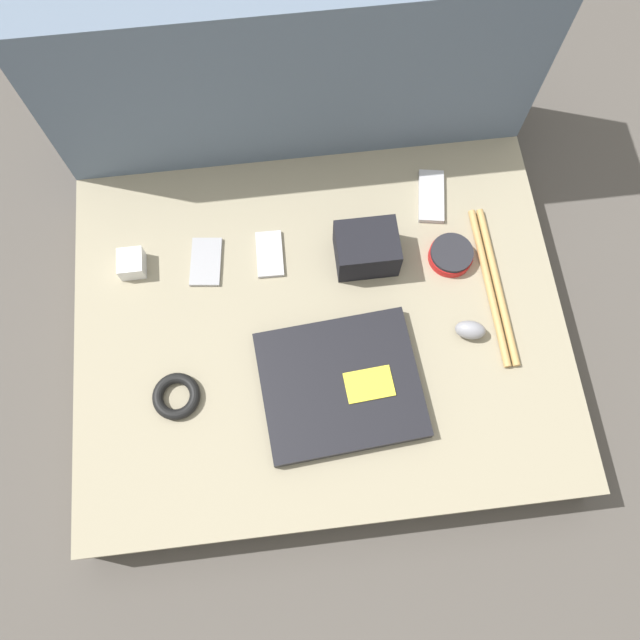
# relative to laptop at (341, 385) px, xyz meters

# --- Properties ---
(ground_plane) EXTENTS (8.00, 8.00, 0.00)m
(ground_plane) POSITION_rel_laptop_xyz_m (-0.02, 0.13, -0.13)
(ground_plane) COLOR #4C4742
(couch_seat) EXTENTS (0.97, 0.78, 0.12)m
(couch_seat) POSITION_rel_laptop_xyz_m (-0.02, 0.13, -0.07)
(couch_seat) COLOR gray
(couch_seat) RESTS_ON ground_plane
(couch_backrest) EXTENTS (0.97, 0.20, 0.52)m
(couch_backrest) POSITION_rel_laptop_xyz_m (-0.02, 0.62, 0.13)
(couch_backrest) COLOR slate
(couch_backrest) RESTS_ON ground_plane
(laptop) EXTENTS (0.32, 0.28, 0.03)m
(laptop) POSITION_rel_laptop_xyz_m (0.00, 0.00, 0.00)
(laptop) COLOR black
(laptop) RESTS_ON couch_seat
(computer_mouse) EXTENTS (0.07, 0.05, 0.04)m
(computer_mouse) POSITION_rel_laptop_xyz_m (0.27, 0.08, 0.01)
(computer_mouse) COLOR gray
(computer_mouse) RESTS_ON couch_seat
(speaker_puck) EXTENTS (0.09, 0.09, 0.03)m
(speaker_puck) POSITION_rel_laptop_xyz_m (0.26, 0.24, 0.00)
(speaker_puck) COLOR red
(speaker_puck) RESTS_ON couch_seat
(phone_silver) EXTENTS (0.06, 0.10, 0.01)m
(phone_silver) POSITION_rel_laptop_xyz_m (-0.11, 0.29, -0.01)
(phone_silver) COLOR #B7B7BC
(phone_silver) RESTS_ON couch_seat
(phone_black) EXTENTS (0.07, 0.11, 0.01)m
(phone_black) POSITION_rel_laptop_xyz_m (-0.24, 0.29, -0.01)
(phone_black) COLOR #99999E
(phone_black) RESTS_ON couch_seat
(phone_small) EXTENTS (0.07, 0.13, 0.01)m
(phone_small) POSITION_rel_laptop_xyz_m (0.24, 0.39, -0.01)
(phone_small) COLOR #B7B7BC
(phone_small) RESTS_ON couch_seat
(camera_pouch) EXTENTS (0.12, 0.10, 0.08)m
(camera_pouch) POSITION_rel_laptop_xyz_m (0.09, 0.26, 0.03)
(camera_pouch) COLOR black
(camera_pouch) RESTS_ON couch_seat
(charger_brick) EXTENTS (0.05, 0.06, 0.04)m
(charger_brick) POSITION_rel_laptop_xyz_m (-0.39, 0.30, 0.01)
(charger_brick) COLOR silver
(charger_brick) RESTS_ON couch_seat
(cable_coil) EXTENTS (0.09, 0.09, 0.02)m
(cable_coil) POSITION_rel_laptop_xyz_m (-0.31, 0.01, -0.00)
(cable_coil) COLOR black
(cable_coil) RESTS_ON couch_seat
(drumstick_pair) EXTENTS (0.04, 0.34, 0.01)m
(drumstick_pair) POSITION_rel_laptop_xyz_m (0.33, 0.17, -0.01)
(drumstick_pair) COLOR tan
(drumstick_pair) RESTS_ON couch_seat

